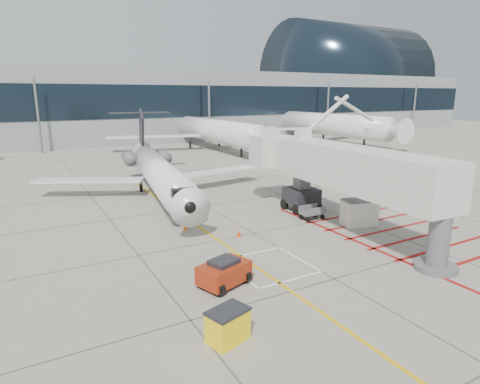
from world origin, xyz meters
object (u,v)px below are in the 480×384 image
regional_jet (162,161)px  spill_bin (228,325)px  pushback_tug (224,272)px  jet_bridge (356,177)px

regional_jet → spill_bin: regional_jet is taller
pushback_tug → spill_bin: (-1.98, -4.20, -0.07)m
regional_jet → pushback_tug: size_ratio=11.36×
jet_bridge → pushback_tug: size_ratio=7.77×
regional_jet → pushback_tug: bearing=-89.8°
jet_bridge → regional_jet: bearing=125.2°
regional_jet → jet_bridge: size_ratio=1.46×
regional_jet → jet_bridge: (8.70, -14.00, 0.17)m
pushback_tug → regional_jet: bearing=62.8°
regional_jet → jet_bridge: jet_bridge is taller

